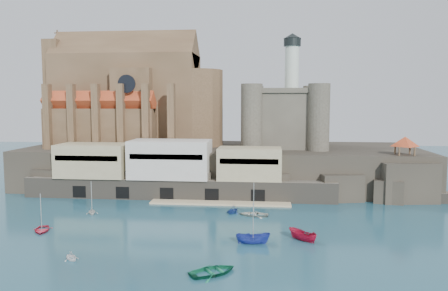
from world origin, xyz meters
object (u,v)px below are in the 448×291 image
church (134,100)px  boat_1 (71,260)px  boat_0 (42,231)px  castle_keep (284,115)px  boat_2 (253,244)px  pavilion (405,143)px

church → boat_1: bearing=-81.0°
boat_0 → church: bearing=67.7°
castle_keep → boat_0: castle_keep is taller
church → boat_0: church is taller
boat_0 → boat_1: 16.53m
church → boat_1: 63.69m
castle_keep → boat_0: bearing=-132.4°
church → castle_keep: bearing=-1.1°
boat_0 → boat_1: (10.98, -12.35, 0.00)m
church → boat_0: bearing=-92.0°
church → boat_1: (9.36, -58.99, -22.13)m
boat_1 → boat_2: 26.46m
church → pavilion: church is taller
boat_1 → boat_2: size_ratio=0.53×
church → boat_0: size_ratio=9.51×
castle_keep → pavilion: bearing=-30.2°
castle_keep → boat_2: 52.44m
pavilion → boat_2: (-32.06, -33.68, -12.73)m
pavilion → boat_1: (-56.77, -43.14, -12.73)m
pavilion → boat_0: size_ratio=1.30×
boat_0 → boat_1: size_ratio=1.78×
church → boat_2: church is taller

